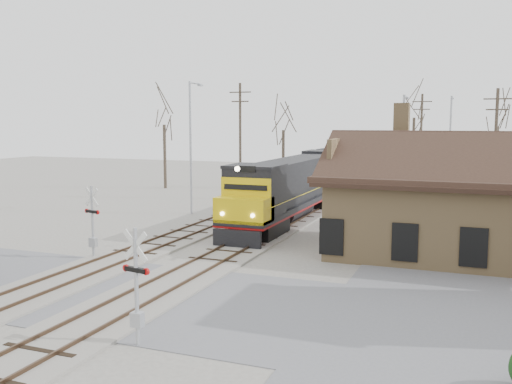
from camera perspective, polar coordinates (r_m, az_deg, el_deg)
ground at (r=23.38m, az=-10.84°, el=-10.24°), size 140.00×140.00×0.00m
road at (r=23.37m, az=-10.84°, el=-10.20°), size 60.00×9.00×0.03m
track_main at (r=36.55m, az=1.74°, el=-3.69°), size 3.40×90.00×0.24m
track_siding at (r=38.26m, az=-4.63°, el=-3.23°), size 3.40×90.00×0.24m
depot at (r=31.18m, az=21.06°, el=-1.69°), size 15.20×9.31×7.90m
locomotive_lead at (r=39.47m, az=3.45°, el=0.45°), size 3.00×20.10×4.46m
locomotive_trailing at (r=59.11m, az=9.51°, el=2.58°), size 3.00×20.10×4.22m
crossbuck_near at (r=18.09m, az=-11.86°, el=-9.60°), size 1.05×0.30×3.71m
crossbuck_far at (r=29.86m, az=-16.03°, el=-3.11°), size 1.04×0.34×3.70m
streetlight_a at (r=42.61m, az=-6.48°, el=5.09°), size 0.25×2.04×9.80m
streetlight_b at (r=41.23m, az=14.46°, el=4.08°), size 0.25×2.04×8.72m
streetlight_c at (r=55.10m, az=18.82°, el=4.87°), size 0.25×2.04×9.18m
utility_pole_a at (r=50.46m, az=-1.59°, el=5.32°), size 2.00×0.24×10.21m
utility_pole_b at (r=62.40m, az=16.16°, el=5.15°), size 2.00×0.24×9.72m
utility_pole_c at (r=47.30m, az=22.79°, el=4.13°), size 2.00×0.24×9.38m
tree_a at (r=59.37m, az=-9.19°, el=7.70°), size 4.37×4.37×10.70m
tree_b at (r=58.61m, az=2.76°, el=7.16°), size 4.00×4.00×9.79m
tree_c at (r=68.80m, az=15.56°, el=8.18°), size 4.87×4.87×11.93m
tree_d at (r=61.16m, az=23.06°, el=7.03°), size 4.26×4.26×10.44m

